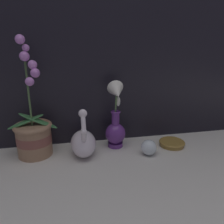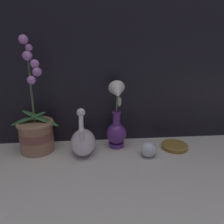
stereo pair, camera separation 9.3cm
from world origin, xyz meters
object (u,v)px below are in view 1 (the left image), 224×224
Objects in this scene: swan_figurine at (83,142)px; glass_sphere at (149,147)px; blue_vase at (116,123)px; orchid_potted_plant at (34,133)px; amber_dish at (172,143)px.

swan_figurine is 0.28m from glass_sphere.
swan_figurine is 0.17m from blue_vase.
swan_figurine is (0.20, -0.04, -0.04)m from orchid_potted_plant.
orchid_potted_plant is 4.14× the size of amber_dish.
glass_sphere is at bearing -156.15° from amber_dish.
swan_figurine is at bearing -179.77° from amber_dish.
swan_figurine reaches higher than glass_sphere.
blue_vase is 2.61× the size of amber_dish.
orchid_potted_plant is at bearing 168.62° from glass_sphere.
amber_dish is (0.14, 0.06, -0.02)m from glass_sphere.
orchid_potted_plant reaches higher than blue_vase.
swan_figurine is 1.87× the size of amber_dish.
amber_dish is at bearing 23.85° from glass_sphere.
glass_sphere is (0.28, -0.06, -0.02)m from swan_figurine.
orchid_potted_plant is 2.22× the size of swan_figurine.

